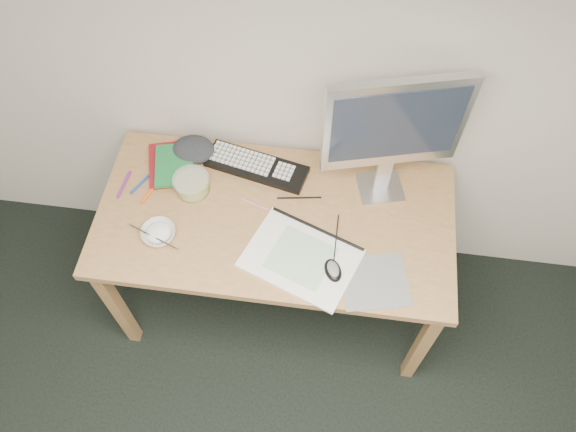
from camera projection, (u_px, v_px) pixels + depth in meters
The scene contains 18 objects.
desk at pixel (275, 228), 2.26m from camera, with size 1.40×0.70×0.75m.
mousepad at pixel (375, 281), 2.04m from camera, with size 0.24×0.22×0.00m, color slate.
sketchpad at pixel (301, 258), 2.09m from camera, with size 0.40×0.29×0.01m, color silver.
keyboard at pixel (257, 166), 2.31m from camera, with size 0.42×0.13×0.02m, color black.
monitor at pixel (394, 127), 1.95m from camera, with size 0.50×0.20×0.59m.
mouse at pixel (333, 269), 2.04m from camera, with size 0.06×0.10×0.03m, color black.
rice_bowl at pixel (159, 234), 2.13m from camera, with size 0.13×0.13×0.04m, color white.
chopsticks at pixel (153, 237), 2.10m from camera, with size 0.02×0.02×0.22m, color silver.
fruit_tub at pixel (192, 184), 2.23m from camera, with size 0.15×0.15×0.07m, color gold.
book_red at pixel (170, 164), 2.32m from camera, with size 0.17×0.22×0.02m, color maroon.
book_green at pixel (174, 165), 2.29m from camera, with size 0.15×0.21×0.02m, color #1B6F36.
cloth_lump at pixel (193, 150), 2.33m from camera, with size 0.15×0.12×0.06m, color #282A30.
pencil_pink at pixel (262, 207), 2.21m from camera, with size 0.01×0.01×0.18m, color pink.
pencil_tan at pixel (284, 219), 2.18m from camera, with size 0.01×0.01×0.18m, color tan.
pencil_black at pixel (299, 198), 2.24m from camera, with size 0.01×0.01×0.18m, color black.
marker_blue at pixel (141, 184), 2.27m from camera, with size 0.01×0.01×0.12m, color #1A4091.
marker_orange at pixel (152, 190), 2.25m from camera, with size 0.01×0.01×0.14m, color orange.
marker_purple at pixel (124, 184), 2.27m from camera, with size 0.01×0.01×0.13m, color #742382.
Camera 1 is at (0.34, 0.29, 2.61)m, focal length 35.00 mm.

